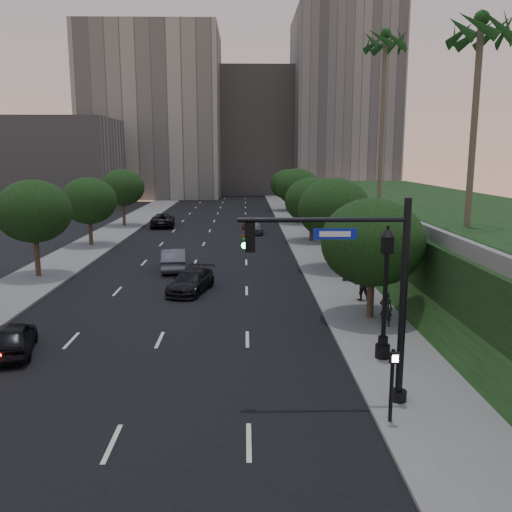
{
  "coord_description": "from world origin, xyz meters",
  "views": [
    {
      "loc": [
        3.91,
        -18.62,
        8.33
      ],
      "look_at": [
        4.43,
        6.61,
        3.6
      ],
      "focal_mm": 38.0,
      "sensor_mm": 36.0,
      "label": 1
    }
  ],
  "objects_px": {
    "sedan_far_left": "(163,220)",
    "sedan_far_right": "(254,227)",
    "traffic_signal_mast": "(370,300)",
    "pedestrian_b": "(362,284)",
    "pedestrian_c": "(347,268)",
    "street_lamp": "(385,299)",
    "pedestrian_a": "(386,309)",
    "sedan_mid_left": "(174,259)",
    "sedan_near_right": "(191,281)",
    "sedan_near_left": "(13,338)"
  },
  "relations": [
    {
      "from": "sedan_near_right",
      "to": "sedan_mid_left",
      "type": "bearing_deg",
      "value": 120.13
    },
    {
      "from": "sedan_near_right",
      "to": "street_lamp",
      "type": "bearing_deg",
      "value": -38.08
    },
    {
      "from": "traffic_signal_mast",
      "to": "pedestrian_c",
      "type": "distance_m",
      "value": 18.07
    },
    {
      "from": "pedestrian_a",
      "to": "sedan_near_left",
      "type": "bearing_deg",
      "value": 34.13
    },
    {
      "from": "traffic_signal_mast",
      "to": "pedestrian_b",
      "type": "bearing_deg",
      "value": 78.74
    },
    {
      "from": "pedestrian_b",
      "to": "pedestrian_c",
      "type": "bearing_deg",
      "value": -98.57
    },
    {
      "from": "pedestrian_a",
      "to": "sedan_mid_left",
      "type": "bearing_deg",
      "value": -25.28
    },
    {
      "from": "street_lamp",
      "to": "sedan_mid_left",
      "type": "bearing_deg",
      "value": 121.0
    },
    {
      "from": "street_lamp",
      "to": "sedan_far_left",
      "type": "distance_m",
      "value": 44.98
    },
    {
      "from": "traffic_signal_mast",
      "to": "pedestrian_b",
      "type": "distance_m",
      "value": 13.38
    },
    {
      "from": "sedan_far_right",
      "to": "street_lamp",
      "type": "bearing_deg",
      "value": -85.37
    },
    {
      "from": "street_lamp",
      "to": "sedan_near_right",
      "type": "relative_size",
      "value": 1.18
    },
    {
      "from": "pedestrian_a",
      "to": "sedan_near_right",
      "type": "bearing_deg",
      "value": -12.16
    },
    {
      "from": "traffic_signal_mast",
      "to": "sedan_near_right",
      "type": "xyz_separation_m",
      "value": [
        -7.4,
        15.41,
        -2.98
      ]
    },
    {
      "from": "sedan_mid_left",
      "to": "pedestrian_b",
      "type": "xyz_separation_m",
      "value": [
        11.85,
        -9.05,
        0.26
      ]
    },
    {
      "from": "sedan_far_left",
      "to": "pedestrian_c",
      "type": "relative_size",
      "value": 3.3
    },
    {
      "from": "traffic_signal_mast",
      "to": "sedan_mid_left",
      "type": "height_order",
      "value": "traffic_signal_mast"
    },
    {
      "from": "sedan_far_left",
      "to": "pedestrian_c",
      "type": "xyz_separation_m",
      "value": [
        16.3,
        -28.52,
        0.22
      ]
    },
    {
      "from": "street_lamp",
      "to": "pedestrian_b",
      "type": "distance_m",
      "value": 9.15
    },
    {
      "from": "traffic_signal_mast",
      "to": "street_lamp",
      "type": "relative_size",
      "value": 1.25
    },
    {
      "from": "traffic_signal_mast",
      "to": "pedestrian_c",
      "type": "bearing_deg",
      "value": 81.63
    },
    {
      "from": "street_lamp",
      "to": "sedan_near_left",
      "type": "distance_m",
      "value": 15.61
    },
    {
      "from": "pedestrian_a",
      "to": "pedestrian_c",
      "type": "distance_m",
      "value": 9.63
    },
    {
      "from": "street_lamp",
      "to": "sedan_far_left",
      "type": "bearing_deg",
      "value": 109.82
    },
    {
      "from": "sedan_mid_left",
      "to": "sedan_far_right",
      "type": "distance_m",
      "value": 19.56
    },
    {
      "from": "sedan_near_left",
      "to": "sedan_far_left",
      "type": "height_order",
      "value": "sedan_far_left"
    },
    {
      "from": "traffic_signal_mast",
      "to": "sedan_far_left",
      "type": "height_order",
      "value": "traffic_signal_mast"
    },
    {
      "from": "sedan_far_right",
      "to": "sedan_mid_left",
      "type": "bearing_deg",
      "value": -111.1
    },
    {
      "from": "traffic_signal_mast",
      "to": "pedestrian_a",
      "type": "height_order",
      "value": "traffic_signal_mast"
    },
    {
      "from": "sedan_far_left",
      "to": "sedan_far_right",
      "type": "xyz_separation_m",
      "value": [
        10.64,
        -5.73,
        -0.1
      ]
    },
    {
      "from": "traffic_signal_mast",
      "to": "sedan_near_right",
      "type": "distance_m",
      "value": 17.35
    },
    {
      "from": "sedan_near_left",
      "to": "pedestrian_b",
      "type": "distance_m",
      "value": 18.25
    },
    {
      "from": "sedan_mid_left",
      "to": "pedestrian_c",
      "type": "bearing_deg",
      "value": 154.17
    },
    {
      "from": "sedan_far_left",
      "to": "pedestrian_a",
      "type": "xyz_separation_m",
      "value": [
        16.42,
        -38.15,
        0.2
      ]
    },
    {
      "from": "sedan_far_right",
      "to": "pedestrian_a",
      "type": "height_order",
      "value": "pedestrian_a"
    },
    {
      "from": "sedan_far_right",
      "to": "pedestrian_c",
      "type": "bearing_deg",
      "value": -78.59
    },
    {
      "from": "sedan_near_right",
      "to": "pedestrian_a",
      "type": "bearing_deg",
      "value": -21.98
    },
    {
      "from": "street_lamp",
      "to": "pedestrian_b",
      "type": "xyz_separation_m",
      "value": [
        1.02,
        8.96,
        -1.57
      ]
    },
    {
      "from": "traffic_signal_mast",
      "to": "pedestrian_a",
      "type": "bearing_deg",
      "value": 71.31
    },
    {
      "from": "sedan_near_right",
      "to": "pedestrian_b",
      "type": "xyz_separation_m",
      "value": [
        9.97,
        -2.54,
        0.38
      ]
    },
    {
      "from": "street_lamp",
      "to": "pedestrian_c",
      "type": "relative_size",
      "value": 3.23
    },
    {
      "from": "sedan_mid_left",
      "to": "pedestrian_a",
      "type": "height_order",
      "value": "pedestrian_a"
    },
    {
      "from": "street_lamp",
      "to": "pedestrian_b",
      "type": "height_order",
      "value": "street_lamp"
    },
    {
      "from": "traffic_signal_mast",
      "to": "pedestrian_b",
      "type": "relative_size",
      "value": 3.82
    },
    {
      "from": "pedestrian_c",
      "to": "street_lamp",
      "type": "bearing_deg",
      "value": 62.34
    },
    {
      "from": "sedan_mid_left",
      "to": "sedan_far_left",
      "type": "height_order",
      "value": "sedan_mid_left"
    },
    {
      "from": "sedan_mid_left",
      "to": "pedestrian_c",
      "type": "height_order",
      "value": "pedestrian_c"
    },
    {
      "from": "street_lamp",
      "to": "sedan_near_right",
      "type": "bearing_deg",
      "value": 127.88
    },
    {
      "from": "sedan_near_right",
      "to": "sedan_far_right",
      "type": "bearing_deg",
      "value": 94.19
    },
    {
      "from": "street_lamp",
      "to": "sedan_near_left",
      "type": "height_order",
      "value": "street_lamp"
    }
  ]
}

